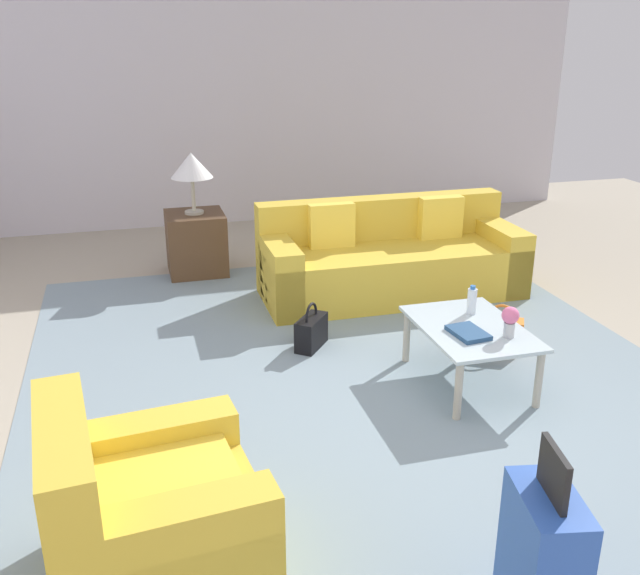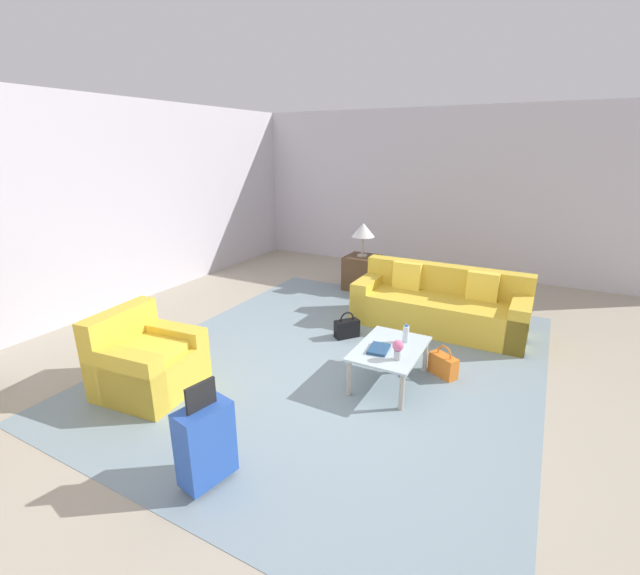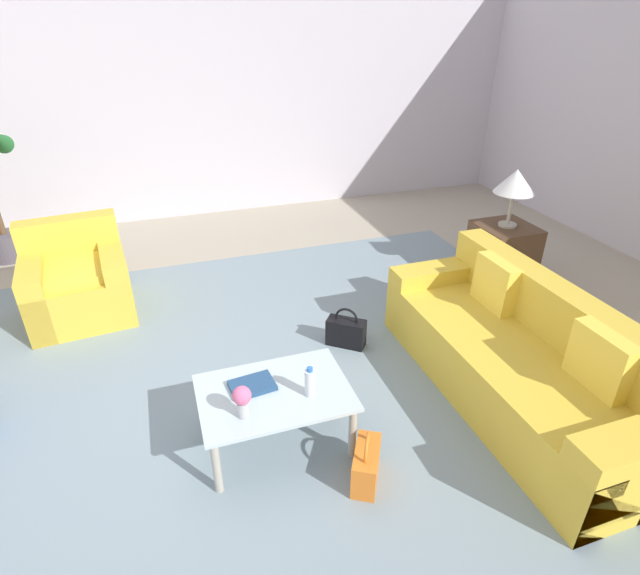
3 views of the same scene
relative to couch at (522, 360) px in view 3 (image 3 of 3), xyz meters
The scene contains 13 objects.
ground_plane 2.29m from the couch, 164.67° to the left, with size 12.00×12.00×0.00m, color #A89E89.
wall_back 5.30m from the couch, 115.15° to the left, with size 10.24×0.12×3.10m, color silver.
area_rug 1.80m from the couch, 153.26° to the left, with size 5.20×4.40×0.01m, color gray.
couch is the anchor object (origin of this frame).
armchair 3.84m from the couch, 143.80° to the left, with size 0.94×0.94×0.84m.
coffee_table 1.79m from the couch, behind, with size 0.93×0.65×0.41m.
water_bottle 1.60m from the couch, behind, with size 0.06×0.06×0.20m.
coffee_table_book 1.92m from the couch, behind, with size 0.27×0.19×0.03m, color navy.
flower_vase 2.02m from the couch, behind, with size 0.11×0.11×0.21m.
side_table 1.89m from the couch, 57.69° to the left, with size 0.55×0.55×0.59m, color #513823.
table_lamp 2.03m from the couch, 57.69° to the left, with size 0.39×0.39×0.58m.
handbag_black 1.38m from the couch, 134.88° to the left, with size 0.34×0.31×0.36m.
handbag_orange 1.42m from the couch, 164.60° to the right, with size 0.28×0.35×0.36m.
Camera 3 is at (-0.10, -2.86, 2.45)m, focal length 28.00 mm.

